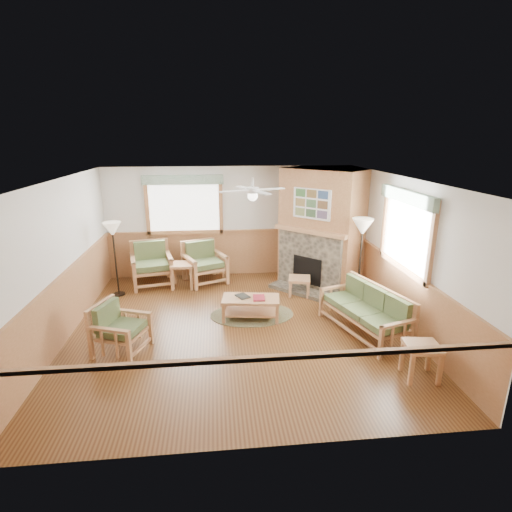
{
  "coord_description": "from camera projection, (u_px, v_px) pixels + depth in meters",
  "views": [
    {
      "loc": [
        -0.37,
        -6.68,
        3.4
      ],
      "look_at": [
        0.4,
        0.7,
        1.15
      ],
      "focal_mm": 28.0,
      "sensor_mm": 36.0,
      "label": 1
    }
  ],
  "objects": [
    {
      "name": "ceiling_fan",
      "position": [
        253.0,
        180.0,
        6.93
      ],
      "size": [
        1.59,
        1.59,
        0.36
      ],
      "primitive_type": null,
      "rotation": [
        0.0,
        0.0,
        0.35
      ],
      "color": "white",
      "rests_on": "ceiling"
    },
    {
      "name": "floor",
      "position": [
        238.0,
        327.0,
        7.39
      ],
      "size": [
        6.0,
        6.0,
        0.01
      ],
      "primitive_type": "cube",
      "color": "brown",
      "rests_on": "ground"
    },
    {
      "name": "book_red",
      "position": [
        259.0,
        297.0,
        7.56
      ],
      "size": [
        0.24,
        0.31,
        0.03
      ],
      "primitive_type": "cube",
      "rotation": [
        0.0,
        0.0,
        -0.07
      ],
      "color": "maroon",
      "rests_on": "coffee_table"
    },
    {
      "name": "armchair_back_left",
      "position": [
        152.0,
        264.0,
        9.34
      ],
      "size": [
        1.07,
        1.07,
        1.01
      ],
      "primitive_type": null,
      "rotation": [
        0.0,
        0.0,
        0.22
      ],
      "color": "tan",
      "rests_on": "floor"
    },
    {
      "name": "ceiling",
      "position": [
        236.0,
        179.0,
        6.6
      ],
      "size": [
        6.0,
        6.0,
        0.01
      ],
      "primitive_type": "cube",
      "color": "white",
      "rests_on": "floor"
    },
    {
      "name": "sofa",
      "position": [
        364.0,
        311.0,
        7.1
      ],
      "size": [
        1.93,
        1.24,
        0.83
      ],
      "primitive_type": null,
      "rotation": [
        0.0,
        0.0,
        -1.27
      ],
      "color": "tan",
      "rests_on": "floor"
    },
    {
      "name": "window_right",
      "position": [
        412.0,
        189.0,
        6.75
      ],
      "size": [
        0.16,
        1.9,
        1.5
      ],
      "primitive_type": null,
      "color": "white",
      "rests_on": "wall_right"
    },
    {
      "name": "end_table_chairs",
      "position": [
        183.0,
        275.0,
        9.25
      ],
      "size": [
        0.53,
        0.51,
        0.58
      ],
      "primitive_type": null,
      "rotation": [
        0.0,
        0.0,
        -0.04
      ],
      "color": "tan",
      "rests_on": "floor"
    },
    {
      "name": "window_back",
      "position": [
        183.0,
        174.0,
        9.36
      ],
      "size": [
        1.9,
        0.16,
        1.5
      ],
      "primitive_type": null,
      "color": "white",
      "rests_on": "wall_back"
    },
    {
      "name": "wall_right",
      "position": [
        401.0,
        252.0,
        7.29
      ],
      "size": [
        0.02,
        6.0,
        2.7
      ],
      "primitive_type": "cube",
      "color": "silver",
      "rests_on": "floor"
    },
    {
      "name": "coffee_table",
      "position": [
        251.0,
        308.0,
        7.66
      ],
      "size": [
        1.14,
        0.68,
        0.43
      ],
      "primitive_type": null,
      "rotation": [
        0.0,
        0.0,
        -0.14
      ],
      "color": "tan",
      "rests_on": "floor"
    },
    {
      "name": "book_dark",
      "position": [
        243.0,
        296.0,
        7.64
      ],
      "size": [
        0.3,
        0.33,
        0.03
      ],
      "primitive_type": "cube",
      "rotation": [
        0.0,
        0.0,
        0.48
      ],
      "color": "black",
      "rests_on": "coffee_table"
    },
    {
      "name": "wall_back",
      "position": [
        230.0,
        222.0,
        9.85
      ],
      "size": [
        6.0,
        0.02,
        2.7
      ],
      "primitive_type": "cube",
      "color": "silver",
      "rests_on": "floor"
    },
    {
      "name": "footstool",
      "position": [
        299.0,
        286.0,
        8.81
      ],
      "size": [
        0.56,
        0.56,
        0.41
      ],
      "primitive_type": null,
      "rotation": [
        0.0,
        0.0,
        -0.23
      ],
      "color": "tan",
      "rests_on": "floor"
    },
    {
      "name": "floor_lamp_left",
      "position": [
        115.0,
        259.0,
        8.64
      ],
      "size": [
        0.41,
        0.41,
        1.65
      ],
      "primitive_type": null,
      "rotation": [
        0.0,
        0.0,
        -0.08
      ],
      "color": "black",
      "rests_on": "floor"
    },
    {
      "name": "armchair_back_right",
      "position": [
        205.0,
        263.0,
        9.51
      ],
      "size": [
        1.15,
        1.15,
        0.98
      ],
      "primitive_type": null,
      "rotation": [
        0.0,
        0.0,
        0.41
      ],
      "color": "tan",
      "rests_on": "floor"
    },
    {
      "name": "wainscot",
      "position": [
        238.0,
        299.0,
        7.23
      ],
      "size": [
        6.0,
        6.0,
        1.1
      ],
      "primitive_type": null,
      "color": "#A56E43",
      "rests_on": "floor"
    },
    {
      "name": "wall_left",
      "position": [
        59.0,
        263.0,
        6.7
      ],
      "size": [
        0.02,
        6.0,
        2.7
      ],
      "primitive_type": "cube",
      "color": "silver",
      "rests_on": "floor"
    },
    {
      "name": "braided_rug",
      "position": [
        252.0,
        314.0,
        7.88
      ],
      "size": [
        1.74,
        1.74,
        0.01
      ],
      "primitive_type": "cylinder",
      "rotation": [
        0.0,
        0.0,
        -0.07
      ],
      "color": "brown",
      "rests_on": "floor"
    },
    {
      "name": "wall_front",
      "position": [
        255.0,
        342.0,
        4.14
      ],
      "size": [
        6.0,
        0.02,
        2.7
      ],
      "primitive_type": "cube",
      "color": "silver",
      "rests_on": "floor"
    },
    {
      "name": "fireplace",
      "position": [
        321.0,
        229.0,
        9.15
      ],
      "size": [
        3.11,
        3.11,
        2.7
      ],
      "primitive_type": null,
      "rotation": [
        0.0,
        0.0,
        -0.79
      ],
      "color": "#A56E43",
      "rests_on": "floor"
    },
    {
      "name": "armchair_left",
      "position": [
        121.0,
        328.0,
        6.45
      ],
      "size": [
        0.94,
        0.94,
        0.83
      ],
      "primitive_type": null,
      "rotation": [
        0.0,
        0.0,
        1.22
      ],
      "color": "tan",
      "rests_on": "floor"
    },
    {
      "name": "floor_lamp_right",
      "position": [
        360.0,
        263.0,
        8.08
      ],
      "size": [
        0.5,
        0.5,
        1.85
      ],
      "primitive_type": null,
      "rotation": [
        0.0,
        0.0,
        -0.21
      ],
      "color": "black",
      "rests_on": "floor"
    },
    {
      "name": "end_table_sofa",
      "position": [
        421.0,
        361.0,
        5.77
      ],
      "size": [
        0.52,
        0.51,
        0.53
      ],
      "primitive_type": null,
      "rotation": [
        0.0,
        0.0,
        -0.11
      ],
      "color": "tan",
      "rests_on": "floor"
    }
  ]
}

